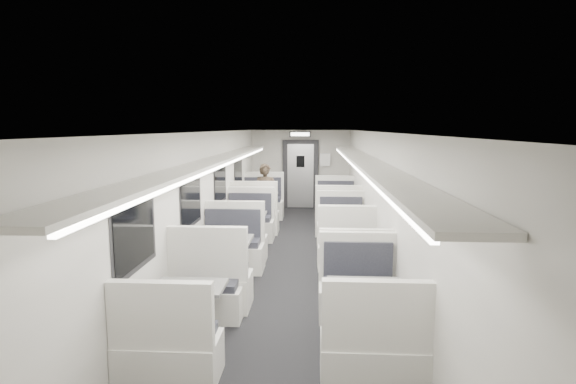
# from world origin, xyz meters

# --- Properties ---
(room) EXTENTS (3.24, 12.24, 2.64)m
(room) POSITION_xyz_m (0.00, 0.00, 1.20)
(room) COLOR black
(room) RESTS_ON ground
(booth_left_a) EXTENTS (1.16, 2.35, 1.25)m
(booth_left_a) POSITION_xyz_m (-1.00, 3.44, 0.42)
(booth_left_a) COLOR beige
(booth_left_a) RESTS_ON room
(booth_left_b) EXTENTS (1.07, 2.17, 1.16)m
(booth_left_b) POSITION_xyz_m (-1.00, 1.07, 0.39)
(booth_left_b) COLOR beige
(booth_left_b) RESTS_ON room
(booth_left_c) EXTENTS (1.10, 2.23, 1.19)m
(booth_left_c) POSITION_xyz_m (-1.00, -1.08, 0.40)
(booth_left_c) COLOR beige
(booth_left_c) RESTS_ON room
(booth_left_d) EXTENTS (0.99, 2.00, 1.07)m
(booth_left_d) POSITION_xyz_m (-1.00, -2.96, 0.36)
(booth_left_d) COLOR beige
(booth_left_d) RESTS_ON room
(booth_right_a) EXTENTS (1.09, 2.22, 1.19)m
(booth_right_a) POSITION_xyz_m (1.00, 3.30, 0.40)
(booth_right_a) COLOR beige
(booth_right_a) RESTS_ON room
(booth_right_b) EXTENTS (1.03, 2.08, 1.11)m
(booth_right_b) POSITION_xyz_m (1.00, 0.95, 0.37)
(booth_right_b) COLOR beige
(booth_right_b) RESTS_ON room
(booth_right_c) EXTENTS (1.01, 2.05, 1.10)m
(booth_right_c) POSITION_xyz_m (1.00, -0.78, 0.37)
(booth_right_c) COLOR beige
(booth_right_c) RESTS_ON room
(booth_right_d) EXTENTS (1.02, 2.07, 1.10)m
(booth_right_d) POSITION_xyz_m (1.00, -2.88, 0.37)
(booth_right_d) COLOR beige
(booth_right_d) RESTS_ON room
(passenger) EXTENTS (0.59, 0.39, 1.60)m
(passenger) POSITION_xyz_m (-0.77, 3.05, 0.80)
(passenger) COLOR black
(passenger) RESTS_ON room
(window_a) EXTENTS (0.02, 1.18, 0.84)m
(window_a) POSITION_xyz_m (-1.49, 3.40, 1.35)
(window_a) COLOR black
(window_a) RESTS_ON room
(window_b) EXTENTS (0.02, 1.18, 0.84)m
(window_b) POSITION_xyz_m (-1.49, 1.20, 1.35)
(window_b) COLOR black
(window_b) RESTS_ON room
(window_c) EXTENTS (0.02, 1.18, 0.84)m
(window_c) POSITION_xyz_m (-1.49, -1.00, 1.35)
(window_c) COLOR black
(window_c) RESTS_ON room
(window_d) EXTENTS (0.02, 1.18, 0.84)m
(window_d) POSITION_xyz_m (-1.49, -3.20, 1.35)
(window_d) COLOR black
(window_d) RESTS_ON room
(luggage_rack_left) EXTENTS (0.46, 10.40, 0.09)m
(luggage_rack_left) POSITION_xyz_m (-1.24, -0.30, 1.92)
(luggage_rack_left) COLOR beige
(luggage_rack_left) RESTS_ON room
(luggage_rack_right) EXTENTS (0.46, 10.40, 0.09)m
(luggage_rack_right) POSITION_xyz_m (1.24, -0.30, 1.92)
(luggage_rack_right) COLOR beige
(luggage_rack_right) RESTS_ON room
(vestibule_door) EXTENTS (1.10, 0.13, 2.10)m
(vestibule_door) POSITION_xyz_m (0.00, 5.93, 1.04)
(vestibule_door) COLOR black
(vestibule_door) RESTS_ON room
(exit_sign) EXTENTS (0.62, 0.12, 0.16)m
(exit_sign) POSITION_xyz_m (0.00, 5.44, 2.28)
(exit_sign) COLOR black
(exit_sign) RESTS_ON room
(wall_notice) EXTENTS (0.32, 0.02, 0.40)m
(wall_notice) POSITION_xyz_m (0.75, 5.92, 1.50)
(wall_notice) COLOR white
(wall_notice) RESTS_ON room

